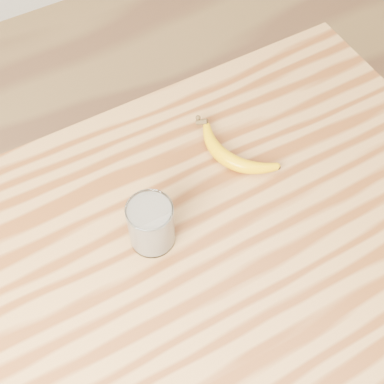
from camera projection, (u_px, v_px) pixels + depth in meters
room at (210, 76)px, 0.68m from camera, size 4.04×4.04×2.70m
table at (202, 267)px, 1.17m from camera, size 1.20×0.80×0.90m
smoothie_glass at (151, 224)px, 1.01m from camera, size 0.09×0.09×0.11m
banana at (228, 160)px, 1.14m from camera, size 0.20×0.29×0.03m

